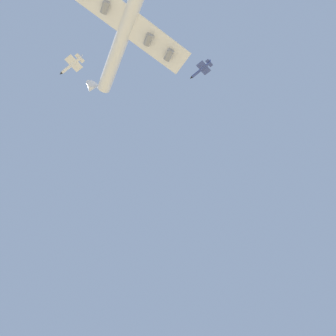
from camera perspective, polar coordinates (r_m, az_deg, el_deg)
carrier_jet at (r=159.00m, az=-6.93°, el=23.52°), size 66.63×55.47×21.56m
chase_jet_lead at (r=194.45m, az=5.76°, el=16.54°), size 15.04×9.15×4.00m
chase_jet_left_wing at (r=172.74m, az=-16.29°, el=16.70°), size 15.27×8.93×4.00m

